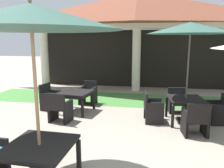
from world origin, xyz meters
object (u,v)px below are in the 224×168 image
at_px(patio_umbrella_mid_left, 190,29).
at_px(patio_chair_mid_left_south, 196,120).
at_px(patio_chair_mid_left_east, 218,110).
at_px(patio_chair_mid_right_west, 50,97).
at_px(patio_table_mid_left, 186,101).
at_px(patio_umbrella_near_foreground, 31,18).
at_px(patio_chair_mid_right_north, 88,93).
at_px(patio_chair_mid_left_north, 177,101).
at_px(patio_chair_mid_right_south, 60,108).
at_px(patio_table_mid_right, 76,94).
at_px(patio_table_near_foreground, 40,150).
at_px(patio_chair_mid_left_west, 152,108).

relative_size(patio_umbrella_mid_left, patio_chair_mid_left_south, 3.30).
bearing_deg(patio_chair_mid_left_east, patio_chair_mid_right_west, 78.75).
bearing_deg(patio_umbrella_mid_left, patio_chair_mid_right_west, 173.01).
bearing_deg(patio_table_mid_left, patio_umbrella_mid_left, -126.87).
xyz_separation_m(patio_umbrella_near_foreground, patio_chair_mid_right_north, (-0.55, 4.87, -2.28)).
xyz_separation_m(patio_chair_mid_right_west, patio_chair_mid_right_north, (1.16, 0.85, -0.01)).
bearing_deg(patio_chair_mid_right_north, patio_chair_mid_left_north, -179.31).
bearing_deg(patio_chair_mid_left_south, patio_chair_mid_right_south, 168.13).
bearing_deg(patio_chair_mid_right_south, patio_chair_mid_left_south, 3.41).
bearing_deg(patio_umbrella_mid_left, patio_chair_mid_right_south, -170.52).
relative_size(patio_umbrella_mid_left, patio_chair_mid_left_east, 3.51).
distance_m(patio_table_mid_right, patio_chair_mid_right_south, 1.03).
bearing_deg(patio_table_mid_left, patio_chair_mid_right_north, 157.21).
bearing_deg(patio_umbrella_near_foreground, patio_chair_mid_right_south, 106.69).
bearing_deg(patio_table_near_foreground, patio_chair_mid_right_west, 113.08).
relative_size(patio_umbrella_near_foreground, patio_umbrella_mid_left, 1.01).
bearing_deg(patio_chair_mid_left_north, patio_chair_mid_right_west, -1.43).
height_order(patio_table_near_foreground, patio_chair_mid_left_south, patio_chair_mid_left_south).
bearing_deg(patio_chair_mid_right_south, patio_umbrella_mid_left, 18.13).
distance_m(patio_chair_mid_right_north, patio_chair_mid_right_south, 2.03).
bearing_deg(patio_chair_mid_right_north, patio_chair_mid_left_west, 156.23).
relative_size(patio_chair_mid_right_north, patio_chair_mid_right_south, 0.95).
bearing_deg(patio_table_mid_right, patio_chair_mid_left_west, -11.35).
distance_m(patio_table_mid_right, patio_chair_mid_right_north, 1.03).
bearing_deg(patio_chair_mid_left_west, patio_chair_mid_right_south, -86.13).
height_order(patio_umbrella_mid_left, patio_chair_mid_left_west, patio_umbrella_mid_left).
distance_m(patio_umbrella_near_foreground, patio_chair_mid_right_south, 3.75).
distance_m(patio_chair_mid_left_west, patio_chair_mid_right_south, 2.73).
bearing_deg(patio_umbrella_mid_left, patio_umbrella_near_foreground, -128.68).
distance_m(patio_table_mid_left, patio_chair_mid_right_north, 3.62).
bearing_deg(patio_chair_mid_right_south, patio_chair_mid_right_north, 90.00).
bearing_deg(patio_chair_mid_right_west, patio_chair_mid_right_north, 134.83).
distance_m(patio_umbrella_near_foreground, patio_chair_mid_left_south, 4.45).
distance_m(patio_umbrella_mid_left, patio_chair_mid_left_west, 2.48).
bearing_deg(patio_umbrella_mid_left, patio_chair_mid_right_north, 157.21).
bearing_deg(patio_chair_mid_right_west, patio_chair_mid_left_east, 94.03).
relative_size(patio_chair_mid_left_east, patio_chair_mid_right_west, 0.93).
relative_size(patio_chair_mid_left_east, patio_chair_mid_right_north, 0.97).
bearing_deg(patio_chair_mid_right_west, patio_table_near_foreground, 31.74).
relative_size(patio_table_mid_left, patio_chair_mid_left_east, 1.30).
bearing_deg(patio_table_mid_right, patio_chair_mid_left_south, -20.57).
distance_m(patio_chair_mid_left_south, patio_table_mid_right, 3.84).
height_order(patio_chair_mid_right_west, patio_chair_mid_right_north, patio_chair_mid_right_west).
relative_size(patio_chair_mid_left_west, patio_chair_mid_right_south, 0.98).
bearing_deg(patio_umbrella_near_foreground, patio_chair_mid_right_west, 113.08).
xyz_separation_m(patio_table_mid_right, patio_chair_mid_right_north, (0.15, 1.00, -0.19)).
bearing_deg(patio_chair_mid_left_west, patio_table_mid_left, 90.00).
distance_m(patio_umbrella_near_foreground, patio_table_mid_right, 4.45).
distance_m(patio_chair_mid_left_east, patio_chair_mid_right_south, 4.64).
distance_m(patio_chair_mid_left_north, patio_chair_mid_left_south, 1.91).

